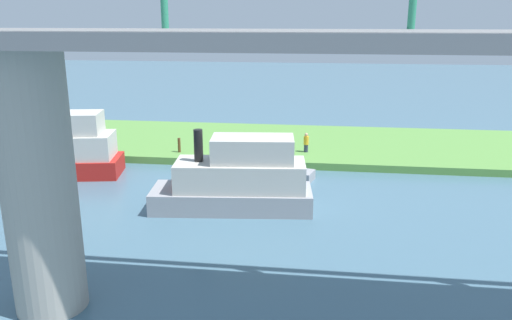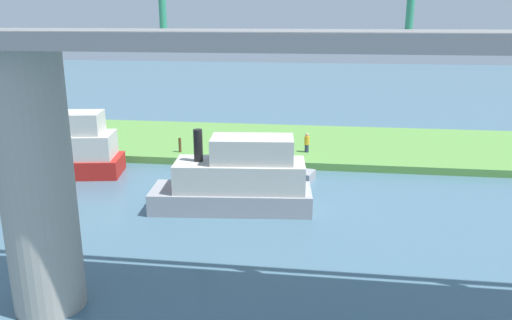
{
  "view_description": "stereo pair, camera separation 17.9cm",
  "coord_description": "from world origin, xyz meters",
  "px_view_note": "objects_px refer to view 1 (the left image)",
  "views": [
    {
      "loc": [
        -4.41,
        32.38,
        9.87
      ],
      "look_at": [
        -0.81,
        5.0,
        2.0
      ],
      "focal_mm": 35.6,
      "sensor_mm": 36.0,
      "label": 1
    },
    {
      "loc": [
        -4.59,
        32.35,
        9.87
      ],
      "look_at": [
        -0.81,
        5.0,
        2.0
      ],
      "focal_mm": 35.6,
      "sensor_mm": 36.0,
      "label": 2
    }
  ],
  "objects_px": {
    "riverboat_paddlewheel": "(55,150)",
    "skiff_small": "(237,180)",
    "houseboat_blue": "(280,171)",
    "mooring_post": "(179,145)",
    "bridge_pylon": "(39,185)",
    "person_on_bank": "(306,142)"
  },
  "relations": [
    {
      "from": "person_on_bank",
      "to": "skiff_small",
      "type": "xyz_separation_m",
      "value": [
        3.24,
        10.3,
        0.39
      ]
    },
    {
      "from": "bridge_pylon",
      "to": "houseboat_blue",
      "type": "bearing_deg",
      "value": -113.15
    },
    {
      "from": "bridge_pylon",
      "to": "mooring_post",
      "type": "relative_size",
      "value": 8.72
    },
    {
      "from": "person_on_bank",
      "to": "houseboat_blue",
      "type": "relative_size",
      "value": 0.34
    },
    {
      "from": "bridge_pylon",
      "to": "riverboat_paddlewheel",
      "type": "distance_m",
      "value": 16.48
    },
    {
      "from": "person_on_bank",
      "to": "mooring_post",
      "type": "distance_m",
      "value": 9.03
    },
    {
      "from": "person_on_bank",
      "to": "houseboat_blue",
      "type": "height_order",
      "value": "person_on_bank"
    },
    {
      "from": "houseboat_blue",
      "to": "mooring_post",
      "type": "bearing_deg",
      "value": -24.66
    },
    {
      "from": "riverboat_paddlewheel",
      "to": "skiff_small",
      "type": "bearing_deg",
      "value": 161.02
    },
    {
      "from": "bridge_pylon",
      "to": "riverboat_paddlewheel",
      "type": "bearing_deg",
      "value": -62.28
    },
    {
      "from": "riverboat_paddlewheel",
      "to": "skiff_small",
      "type": "distance_m",
      "value": 13.17
    },
    {
      "from": "person_on_bank",
      "to": "riverboat_paddlewheel",
      "type": "relative_size",
      "value": 0.15
    },
    {
      "from": "person_on_bank",
      "to": "riverboat_paddlewheel",
      "type": "height_order",
      "value": "riverboat_paddlewheel"
    },
    {
      "from": "mooring_post",
      "to": "skiff_small",
      "type": "xyz_separation_m",
      "value": [
        -5.7,
        9.07,
        0.57
      ]
    },
    {
      "from": "bridge_pylon",
      "to": "skiff_small",
      "type": "distance_m",
      "value": 11.58
    },
    {
      "from": "bridge_pylon",
      "to": "person_on_bank",
      "type": "distance_m",
      "value": 22.2
    },
    {
      "from": "houseboat_blue",
      "to": "skiff_small",
      "type": "xyz_separation_m",
      "value": [
        1.82,
        5.62,
        1.12
      ]
    },
    {
      "from": "bridge_pylon",
      "to": "riverboat_paddlewheel",
      "type": "xyz_separation_m",
      "value": [
        7.55,
        -14.37,
        -2.83
      ]
    },
    {
      "from": "person_on_bank",
      "to": "mooring_post",
      "type": "relative_size",
      "value": 1.35
    },
    {
      "from": "person_on_bank",
      "to": "riverboat_paddlewheel",
      "type": "xyz_separation_m",
      "value": [
        15.7,
        6.02,
        0.45
      ]
    },
    {
      "from": "person_on_bank",
      "to": "skiff_small",
      "type": "distance_m",
      "value": 10.8
    },
    {
      "from": "person_on_bank",
      "to": "riverboat_paddlewheel",
      "type": "distance_m",
      "value": 16.81
    }
  ]
}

